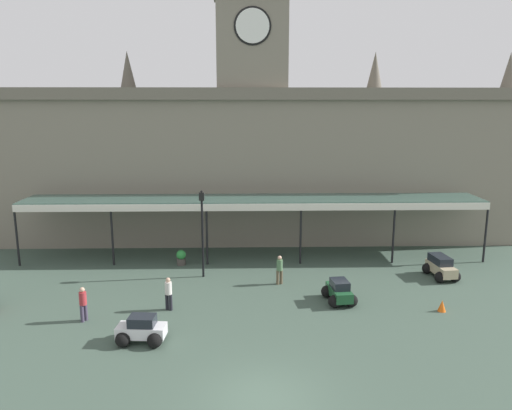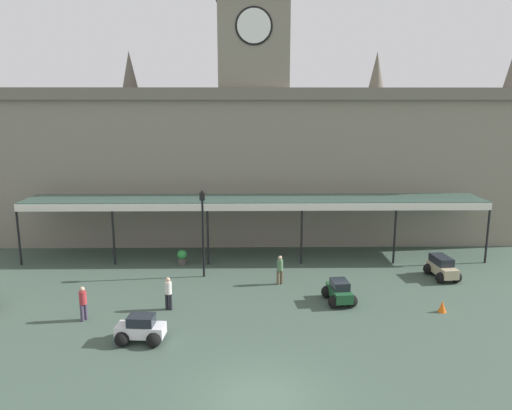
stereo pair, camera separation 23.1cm
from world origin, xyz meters
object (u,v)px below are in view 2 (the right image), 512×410
object	(u,v)px
pedestrian_near_entrance	(83,302)
pedestrian_crossing_forecourt	(280,269)
car_white_sedan	(141,331)
pedestrian_beside_cars	(168,292)
traffic_cone	(442,307)
car_green_sedan	(339,293)
planter_near_kerb	(182,257)
victorian_lamppost	(203,224)
car_beige_estate	(442,269)

from	to	relation	value
pedestrian_near_entrance	pedestrian_crossing_forecourt	size ratio (longest dim) A/B	1.00
car_white_sedan	pedestrian_beside_cars	size ratio (longest dim) A/B	1.26
pedestrian_crossing_forecourt	traffic_cone	xyz separation A→B (m)	(7.71, -3.89, -0.63)
car_green_sedan	planter_near_kerb	size ratio (longest dim) A/B	2.22
planter_near_kerb	pedestrian_near_entrance	bearing A→B (deg)	-113.41
victorian_lamppost	planter_near_kerb	size ratio (longest dim) A/B	5.38
traffic_cone	planter_near_kerb	size ratio (longest dim) A/B	0.59
car_beige_estate	pedestrian_crossing_forecourt	xyz separation A→B (m)	(-9.53, -0.87, 0.34)
car_white_sedan	pedestrian_crossing_forecourt	size ratio (longest dim) A/B	1.26
car_green_sedan	victorian_lamppost	xyz separation A→B (m)	(-7.28, 3.94, 2.69)
pedestrian_beside_cars	traffic_cone	size ratio (longest dim) A/B	2.96
pedestrian_crossing_forecourt	traffic_cone	size ratio (longest dim) A/B	2.96
car_green_sedan	car_white_sedan	bearing A→B (deg)	-155.99
pedestrian_beside_cars	planter_near_kerb	world-z (taller)	pedestrian_beside_cars
planter_near_kerb	victorian_lamppost	bearing A→B (deg)	-54.55
pedestrian_crossing_forecourt	planter_near_kerb	distance (m)	6.96
car_white_sedan	traffic_cone	world-z (taller)	car_white_sedan
car_beige_estate	planter_near_kerb	distance (m)	15.73
car_green_sedan	planter_near_kerb	bearing A→B (deg)	145.21
victorian_lamppost	car_green_sedan	bearing A→B (deg)	-28.41
pedestrian_beside_cars	pedestrian_crossing_forecourt	world-z (taller)	same
car_green_sedan	car_beige_estate	distance (m)	7.51
pedestrian_crossing_forecourt	victorian_lamppost	size ratio (longest dim) A/B	0.32
pedestrian_near_entrance	planter_near_kerb	bearing A→B (deg)	66.59
traffic_cone	planter_near_kerb	distance (m)	15.57
car_green_sedan	pedestrian_crossing_forecourt	xyz separation A→B (m)	(-2.88, 2.61, 0.41)
car_beige_estate	planter_near_kerb	size ratio (longest dim) A/B	2.43
car_green_sedan	victorian_lamppost	distance (m)	8.70
car_beige_estate	victorian_lamppost	bearing A→B (deg)	178.14
pedestrian_beside_cars	victorian_lamppost	bearing A→B (deg)	74.43
car_green_sedan	car_white_sedan	distance (m)	10.11
car_beige_estate	pedestrian_beside_cars	distance (m)	15.83
pedestrian_near_entrance	planter_near_kerb	size ratio (longest dim) A/B	1.74
car_green_sedan	victorian_lamppost	size ratio (longest dim) A/B	0.41
car_white_sedan	pedestrian_beside_cars	world-z (taller)	pedestrian_beside_cars
car_green_sedan	pedestrian_beside_cars	xyz separation A→B (m)	(-8.59, -0.78, 0.41)
car_green_sedan	planter_near_kerb	distance (m)	10.78
car_white_sedan	car_beige_estate	distance (m)	17.62
traffic_cone	pedestrian_crossing_forecourt	bearing A→B (deg)	153.23
car_beige_estate	pedestrian_beside_cars	bearing A→B (deg)	-164.38
car_green_sedan	pedestrian_beside_cars	bearing A→B (deg)	-174.84
car_beige_estate	victorian_lamppost	distance (m)	14.18
car_green_sedan	pedestrian_beside_cars	distance (m)	8.63
victorian_lamppost	planter_near_kerb	world-z (taller)	victorian_lamppost
pedestrian_near_entrance	pedestrian_beside_cars	xyz separation A→B (m)	(3.78, 1.20, 0.00)
car_white_sedan	pedestrian_crossing_forecourt	bearing A→B (deg)	46.61
car_beige_estate	pedestrian_near_entrance	xyz separation A→B (m)	(-19.02, -5.46, 0.34)
car_green_sedan	pedestrian_near_entrance	size ratio (longest dim) A/B	1.28
traffic_cone	planter_near_kerb	bearing A→B (deg)	151.49
planter_near_kerb	car_beige_estate	bearing A→B (deg)	-9.76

